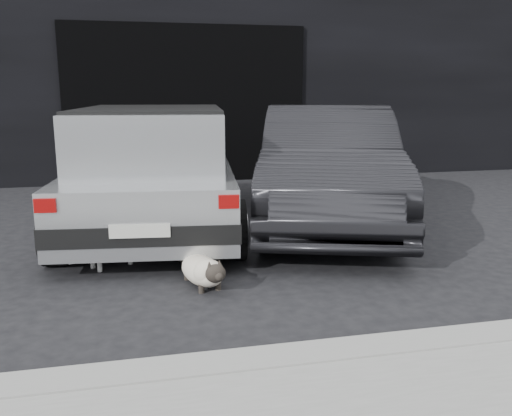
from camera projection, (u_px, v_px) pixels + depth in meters
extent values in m
plane|color=black|center=(129.00, 251.00, 5.32)|extent=(80.00, 80.00, 0.00)
cube|color=black|center=(175.00, 40.00, 10.71)|extent=(34.00, 4.00, 5.00)
cube|color=black|center=(187.00, 105.00, 9.05)|extent=(4.00, 0.10, 2.60)
cube|color=gray|center=(309.00, 361.00, 3.04)|extent=(18.00, 0.25, 0.12)
cube|color=#B9BCBE|center=(156.00, 187.00, 6.16)|extent=(2.05, 3.83, 0.58)
cube|color=#B9BCBE|center=(153.00, 137.00, 5.85)|extent=(1.71, 2.59, 0.58)
cube|color=black|center=(153.00, 137.00, 5.85)|extent=(1.72, 2.50, 0.47)
cube|color=black|center=(141.00, 235.00, 4.46)|extent=(1.66, 0.34, 0.17)
cube|color=black|center=(166.00, 172.00, 7.89)|extent=(1.66, 0.34, 0.17)
cube|color=silver|center=(140.00, 231.00, 4.37)|extent=(0.49, 0.07, 0.11)
cube|color=#8C0707|center=(45.00, 206.00, 4.25)|extent=(0.17, 0.05, 0.11)
cube|color=#8C0707|center=(229.00, 202.00, 4.40)|extent=(0.17, 0.05, 0.11)
cube|color=black|center=(152.00, 109.00, 5.79)|extent=(1.69, 2.35, 0.03)
cylinder|color=black|center=(56.00, 235.00, 4.84)|extent=(0.27, 0.58, 0.56)
cylinder|color=slate|center=(43.00, 235.00, 4.83)|extent=(0.05, 0.31, 0.31)
cylinder|color=black|center=(234.00, 230.00, 5.00)|extent=(0.27, 0.58, 0.56)
cylinder|color=slate|center=(246.00, 229.00, 5.01)|extent=(0.05, 0.31, 0.31)
cylinder|color=black|center=(104.00, 185.00, 7.35)|extent=(0.27, 0.58, 0.56)
cylinder|color=slate|center=(96.00, 185.00, 7.34)|extent=(0.05, 0.31, 0.31)
cylinder|color=black|center=(222.00, 183.00, 7.51)|extent=(0.27, 0.58, 0.56)
cylinder|color=slate|center=(230.00, 183.00, 7.52)|extent=(0.05, 0.31, 0.31)
imported|color=black|center=(328.00, 165.00, 6.38)|extent=(2.63, 4.38, 1.36)
ellipsoid|color=beige|center=(202.00, 270.00, 4.37)|extent=(0.41, 0.62, 0.22)
ellipsoid|color=beige|center=(208.00, 273.00, 4.24)|extent=(0.30, 0.30, 0.21)
ellipsoid|color=black|center=(215.00, 273.00, 4.11)|extent=(0.19, 0.18, 0.14)
sphere|color=black|center=(219.00, 277.00, 4.05)|extent=(0.06, 0.06, 0.06)
cone|color=black|center=(219.00, 264.00, 4.12)|extent=(0.07, 0.08, 0.08)
cone|color=black|center=(209.00, 265.00, 4.09)|extent=(0.07, 0.08, 0.08)
cylinder|color=black|center=(218.00, 286.00, 4.27)|extent=(0.05, 0.05, 0.07)
cylinder|color=black|center=(201.00, 289.00, 4.21)|extent=(0.05, 0.05, 0.07)
cylinder|color=black|center=(203.00, 273.00, 4.57)|extent=(0.05, 0.05, 0.07)
cylinder|color=black|center=(187.00, 276.00, 4.50)|extent=(0.05, 0.05, 0.07)
cylinder|color=black|center=(189.00, 264.00, 4.65)|extent=(0.21, 0.28, 0.09)
ellipsoid|color=white|center=(111.00, 249.00, 4.83)|extent=(0.57, 0.48, 0.22)
ellipsoid|color=white|center=(124.00, 243.00, 4.91)|extent=(0.30, 0.30, 0.19)
ellipsoid|color=white|center=(136.00, 233.00, 4.98)|extent=(0.18, 0.19, 0.13)
sphere|color=white|center=(142.00, 232.00, 5.02)|extent=(0.06, 0.06, 0.06)
cone|color=white|center=(132.00, 226.00, 4.98)|extent=(0.08, 0.07, 0.07)
cone|color=white|center=(137.00, 227.00, 4.93)|extent=(0.08, 0.07, 0.07)
cylinder|color=white|center=(123.00, 254.00, 4.99)|extent=(0.04, 0.04, 0.13)
cylinder|color=white|center=(130.00, 257.00, 4.90)|extent=(0.04, 0.04, 0.13)
cylinder|color=white|center=(93.00, 261.00, 4.79)|extent=(0.04, 0.04, 0.13)
cylinder|color=white|center=(100.00, 264.00, 4.70)|extent=(0.04, 0.04, 0.13)
cylinder|color=white|center=(82.00, 260.00, 4.65)|extent=(0.21, 0.24, 0.09)
ellipsoid|color=gray|center=(103.00, 249.00, 4.74)|extent=(0.23, 0.22, 0.09)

